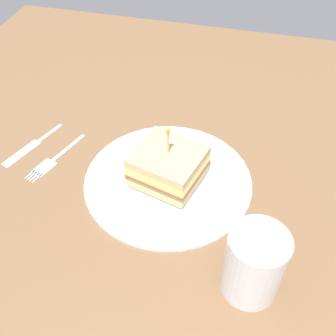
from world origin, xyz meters
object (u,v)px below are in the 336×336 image
knife (30,148)px  plate (168,179)px  drink_glass (253,267)px  fork (51,162)px  sandwich_half_center (167,167)px

knife → plate: bearing=86.5°
drink_glass → fork: size_ratio=0.77×
sandwich_half_center → knife: size_ratio=0.91×
fork → knife: bearing=-113.7°
sandwich_half_center → fork: 18.82cm
plate → knife: size_ratio=2.02×
sandwich_half_center → drink_glass: 19.42cm
fork → drink_glass: bearing=67.4°
sandwich_half_center → fork: size_ratio=0.93×
plate → drink_glass: (14.06, 13.53, 3.68)cm
plate → sandwich_half_center: (0.29, -0.15, 2.88)cm
drink_glass → knife: (-15.52, -37.06, -3.92)cm
fork → knife: size_ratio=0.98×
knife → sandwich_half_center: bearing=85.7°
drink_glass → knife: drink_glass is taller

